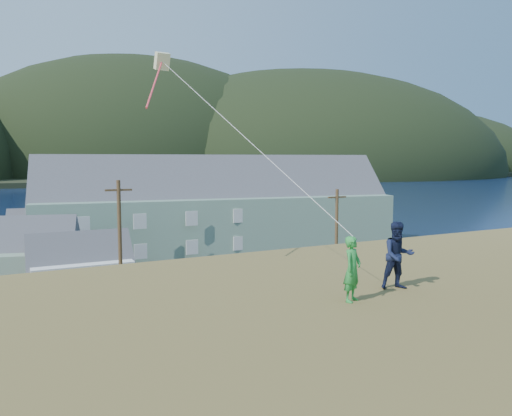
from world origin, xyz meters
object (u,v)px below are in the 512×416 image
at_px(shed_white, 81,268).
at_px(shed_palegreen_far, 63,239).
at_px(lodge, 218,209).
at_px(kite_flyer_green, 352,269).
at_px(kite_flyer_navy, 398,255).
at_px(shed_palegreen_near, 9,259).
at_px(wharf, 10,241).

xyz_separation_m(shed_white, shed_palegreen_far, (0.12, 13.44, 0.31)).
distance_m(lodge, kite_flyer_green, 43.51).
height_order(shed_white, kite_flyer_navy, kite_flyer_navy).
relative_size(lodge, shed_palegreen_far, 3.55).
height_order(shed_palegreen_near, kite_flyer_green, kite_flyer_green).
bearing_deg(shed_white, shed_palegreen_far, 89.85).
distance_m(kite_flyer_green, kite_flyer_navy, 1.85).
bearing_deg(shed_palegreen_far, kite_flyer_navy, -76.22).
distance_m(wharf, shed_palegreen_far, 16.76).
distance_m(wharf, kite_flyer_navy, 60.10).
distance_m(wharf, kite_flyer_green, 60.24).
xyz_separation_m(shed_white, kite_flyer_navy, (4.29, -29.59, 5.75)).
bearing_deg(lodge, wharf, 147.50).
height_order(wharf, kite_flyer_navy, kite_flyer_navy).
bearing_deg(shed_palegreen_far, kite_flyer_green, -78.63).
height_order(wharf, shed_white, shed_white).
bearing_deg(kite_flyer_green, shed_palegreen_near, 73.61).
bearing_deg(wharf, shed_white, -80.96).
xyz_separation_m(lodge, shed_white, (-16.03, -11.26, -2.78)).
relative_size(wharf, kite_flyer_green, 16.41).
xyz_separation_m(wharf, shed_palegreen_near, (-0.17, -25.53, 2.31)).
bearing_deg(shed_white, kite_flyer_navy, -81.39).
xyz_separation_m(kite_flyer_green, kite_flyer_navy, (1.80, 0.40, 0.10)).
relative_size(shed_palegreen_near, shed_palegreen_far, 1.02).
bearing_deg(kite_flyer_navy, shed_palegreen_near, 123.65).
bearing_deg(lodge, kite_flyer_navy, -97.38).
distance_m(shed_white, kite_flyer_navy, 30.45).
height_order(lodge, kite_flyer_navy, lodge).
relative_size(lodge, kite_flyer_navy, 21.93).
distance_m(wharf, lodge, 27.88).
height_order(lodge, kite_flyer_green, lodge).
relative_size(shed_white, shed_palegreen_far, 0.69).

